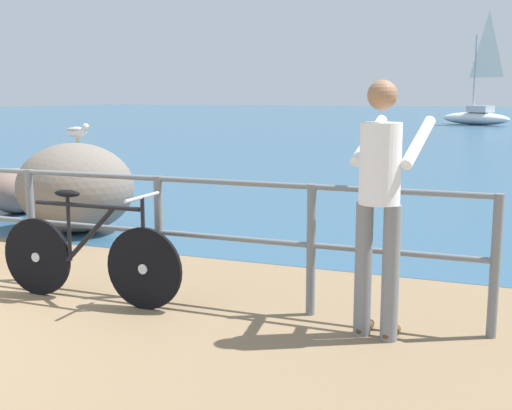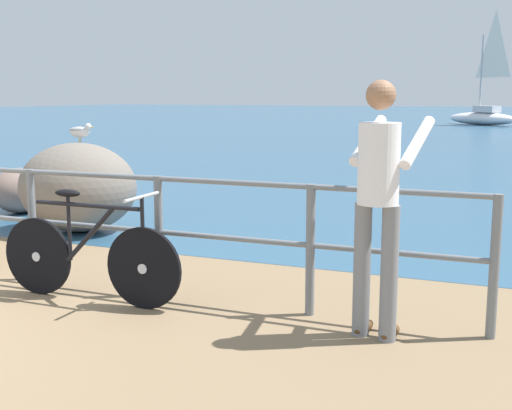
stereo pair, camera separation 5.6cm
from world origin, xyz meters
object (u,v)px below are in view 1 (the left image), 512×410
(bicycle, at_px, (89,255))
(breakwater_boulder_main, at_px, (75,187))
(seagull, at_px, (77,131))
(sailboat, at_px, (477,112))
(person_at_railing, at_px, (380,197))
(breakwater_boulder_left, at_px, (17,191))

(bicycle, relative_size, breakwater_boulder_main, 1.14)
(seagull, bearing_deg, sailboat, 76.47)
(person_at_railing, bearing_deg, seagull, 71.35)
(bicycle, xyz_separation_m, person_at_railing, (2.34, 0.07, 0.60))
(person_at_railing, distance_m, breakwater_boulder_main, 4.76)
(person_at_railing, height_order, sailboat, sailboat)
(bicycle, bearing_deg, sailboat, 88.13)
(person_at_railing, distance_m, sailboat, 34.31)
(breakwater_boulder_main, relative_size, seagull, 4.35)
(person_at_railing, relative_size, breakwater_boulder_main, 1.20)
(bicycle, relative_size, sailboat, 0.28)
(breakwater_boulder_left, height_order, sailboat, sailboat)
(seagull, height_order, sailboat, sailboat)
(bicycle, bearing_deg, breakwater_boulder_left, 138.24)
(sailboat, bearing_deg, breakwater_boulder_main, 120.21)
(breakwater_boulder_left, xyz_separation_m, sailboat, (4.54, 31.31, 0.38))
(person_at_railing, bearing_deg, breakwater_boulder_left, 73.06)
(bicycle, distance_m, breakwater_boulder_main, 2.95)
(person_at_railing, height_order, breakwater_boulder_left, person_at_railing)
(sailboat, bearing_deg, breakwater_boulder_left, 117.25)
(seagull, xyz_separation_m, sailboat, (2.98, 31.96, -0.53))
(person_at_railing, relative_size, sailboat, 0.29)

